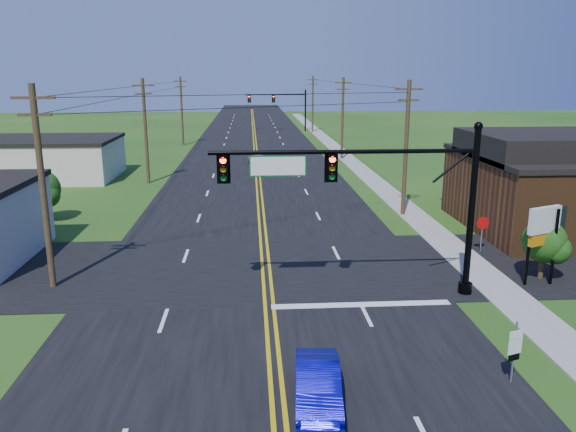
{
  "coord_description": "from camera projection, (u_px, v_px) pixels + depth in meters",
  "views": [
    {
      "loc": [
        -0.51,
        -14.47,
        9.38
      ],
      "look_at": [
        1.15,
        10.0,
        3.14
      ],
      "focal_mm": 35.0,
      "sensor_mm": 36.0,
      "label": 1
    }
  ],
  "objects": [
    {
      "name": "signal_mast_main",
      "position": [
        368.0,
        189.0,
        23.18
      ],
      "size": [
        11.3,
        0.6,
        7.48
      ],
      "color": "black",
      "rests_on": "ground"
    },
    {
      "name": "route_sign",
      "position": [
        515.0,
        348.0,
        17.21
      ],
      "size": [
        0.5,
        0.19,
        2.07
      ],
      "rotation": [
        0.0,
        0.0,
        0.32
      ],
      "color": "slate",
      "rests_on": "ground"
    },
    {
      "name": "utility_pole_right_b",
      "position": [
        343.0,
        117.0,
        62.22
      ],
      "size": [
        1.8,
        0.28,
        9.0
      ],
      "color": "#3A2C1A",
      "rests_on": "ground"
    },
    {
      "name": "shrub_corner",
      "position": [
        544.0,
        241.0,
        25.92
      ],
      "size": [
        2.0,
        2.0,
        2.86
      ],
      "color": "#3A2C1A",
      "rests_on": "ground"
    },
    {
      "name": "utility_pole_left_c",
      "position": [
        182.0,
        110.0,
        74.49
      ],
      "size": [
        1.8,
        0.28,
        9.0
      ],
      "color": "#3A2C1A",
      "rests_on": "ground"
    },
    {
      "name": "road_cross",
      "position": [
        262.0,
        267.0,
        27.93
      ],
      "size": [
        70.0,
        10.0,
        0.04
      ],
      "primitive_type": "cube",
      "color": "black",
      "rests_on": "ground"
    },
    {
      "name": "utility_pole_right_c",
      "position": [
        313.0,
        103.0,
        91.23
      ],
      "size": [
        1.8,
        0.28,
        9.0
      ],
      "color": "#3A2C1A",
      "rests_on": "ground"
    },
    {
      "name": "ground",
      "position": [
        272.0,
        405.0,
        16.34
      ],
      "size": [
        260.0,
        260.0,
        0.0
      ],
      "primitive_type": "plane",
      "color": "#194413",
      "rests_on": "ground"
    },
    {
      "name": "tree_right_back",
      "position": [
        472.0,
        167.0,
        41.88
      ],
      "size": [
        3.0,
        3.0,
        4.1
      ],
      "color": "#3A2C1A",
      "rests_on": "ground"
    },
    {
      "name": "distant_car",
      "position": [
        256.0,
        159.0,
        59.1
      ],
      "size": [
        2.11,
        4.02,
        1.3
      ],
      "primitive_type": "imported",
      "rotation": [
        0.0,
        0.0,
        3.29
      ],
      "color": "#B9BABE",
      "rests_on": "ground"
    },
    {
      "name": "utility_pole_right_a",
      "position": [
        406.0,
        146.0,
        37.09
      ],
      "size": [
        1.8,
        0.28,
        9.0
      ],
      "color": "#3A2C1A",
      "rests_on": "ground"
    },
    {
      "name": "tree_left",
      "position": [
        41.0,
        189.0,
        36.15
      ],
      "size": [
        2.4,
        2.4,
        3.37
      ],
      "color": "#3A2C1A",
      "rests_on": "ground"
    },
    {
      "name": "utility_pole_left_a",
      "position": [
        42.0,
        185.0,
        24.22
      ],
      "size": [
        1.8,
        0.28,
        9.0
      ],
      "color": "#3A2C1A",
      "rests_on": "ground"
    },
    {
      "name": "pylon_sign",
      "position": [
        544.0,
        229.0,
        24.97
      ],
      "size": [
        1.74,
        0.93,
        3.67
      ],
      "rotation": [
        0.0,
        0.0,
        0.4
      ],
      "color": "black",
      "rests_on": "ground"
    },
    {
      "name": "blue_car",
      "position": [
        318.0,
        387.0,
        16.16
      ],
      "size": [
        1.58,
        3.81,
        1.22
      ],
      "primitive_type": "imported",
      "rotation": [
        0.0,
        0.0,
        -0.08
      ],
      "color": "#09079F",
      "rests_on": "ground"
    },
    {
      "name": "signal_mast_far",
      "position": [
        279.0,
        104.0,
        92.86
      ],
      "size": [
        10.98,
        0.6,
        7.48
      ],
      "color": "black",
      "rests_on": "ground"
    },
    {
      "name": "stop_sign",
      "position": [
        483.0,
        227.0,
        29.97
      ],
      "size": [
        0.71,
        0.09,
        1.99
      ],
      "rotation": [
        0.0,
        0.0,
        0.05
      ],
      "color": "slate",
      "rests_on": "ground"
    },
    {
      "name": "road_main",
      "position": [
        255.0,
        157.0,
        64.67
      ],
      "size": [
        16.0,
        220.0,
        0.04
      ],
      "primitive_type": "cube",
      "color": "black",
      "rests_on": "ground"
    },
    {
      "name": "cream_bldg_far",
      "position": [
        48.0,
        158.0,
        51.37
      ],
      "size": [
        12.2,
        9.2,
        3.7
      ],
      "color": "beige",
      "rests_on": "ground"
    },
    {
      "name": "utility_pole_left_b",
      "position": [
        145.0,
        129.0,
        48.39
      ],
      "size": [
        1.8,
        0.28,
        9.0
      ],
      "color": "#3A2C1A",
      "rests_on": "ground"
    },
    {
      "name": "sidewalk",
      "position": [
        361.0,
        170.0,
        55.69
      ],
      "size": [
        2.0,
        160.0,
        0.08
      ],
      "primitive_type": "cube",
      "color": "gray",
      "rests_on": "ground"
    }
  ]
}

